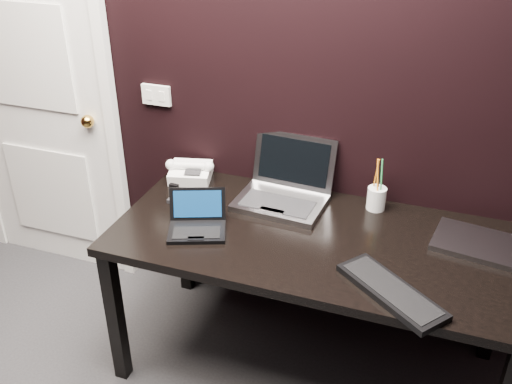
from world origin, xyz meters
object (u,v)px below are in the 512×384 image
(door, at_px, (35,94))
(mobile_phone, at_px, (174,195))
(ext_keyboard, at_px, (391,291))
(netbook, at_px, (197,224))
(closed_laptop, at_px, (478,244))
(silver_laptop, at_px, (284,191))
(desk_phone, at_px, (190,172))
(desk, at_px, (314,251))
(pen_cup, at_px, (376,197))

(door, bearing_deg, mobile_phone, -18.07)
(door, distance_m, ext_keyboard, 2.13)
(netbook, height_order, closed_laptop, netbook)
(silver_laptop, height_order, desk_phone, silver_laptop)
(silver_laptop, relative_size, ext_keyboard, 0.96)
(desk, height_order, pen_cup, pen_cup)
(door, height_order, closed_laptop, door)
(netbook, height_order, silver_laptop, silver_laptop)
(desk, xyz_separation_m, silver_laptop, (-0.21, 0.24, 0.13))
(silver_laptop, xyz_separation_m, closed_laptop, (0.85, -0.09, -0.04))
(silver_laptop, relative_size, pen_cup, 1.68)
(silver_laptop, bearing_deg, ext_keyboard, -42.42)
(closed_laptop, bearing_deg, netbook, -166.39)
(desk, relative_size, netbook, 5.65)
(closed_laptop, height_order, pen_cup, pen_cup)
(silver_laptop, xyz_separation_m, mobile_phone, (-0.47, -0.18, -0.02))
(closed_laptop, bearing_deg, mobile_phone, -176.12)
(door, height_order, ext_keyboard, door)
(door, height_order, silver_laptop, door)
(desk, height_order, closed_laptop, closed_laptop)
(door, relative_size, pen_cup, 8.62)
(desk_phone, bearing_deg, mobile_phone, -84.44)
(mobile_phone, bearing_deg, door, 161.93)
(desk_phone, distance_m, pen_cup, 0.91)
(pen_cup, bearing_deg, silver_laptop, -170.10)
(ext_keyboard, height_order, pen_cup, pen_cup)
(desk, distance_m, ext_keyboard, 0.46)
(pen_cup, bearing_deg, closed_laptop, -19.91)
(silver_laptop, bearing_deg, closed_laptop, -5.88)
(pen_cup, bearing_deg, desk_phone, -178.28)
(silver_laptop, bearing_deg, desk_phone, 174.85)
(ext_keyboard, distance_m, closed_laptop, 0.52)
(silver_laptop, relative_size, desk_phone, 1.69)
(netbook, xyz_separation_m, silver_laptop, (0.27, 0.36, 0.02))
(desk, distance_m, closed_laptop, 0.67)
(silver_laptop, xyz_separation_m, pen_cup, (0.41, 0.07, 0.01))
(netbook, relative_size, pen_cup, 1.21)
(desk, relative_size, mobile_phone, 19.15)
(door, height_order, desk_phone, door)
(door, bearing_deg, closed_laptop, -5.58)
(netbook, relative_size, desk_phone, 1.22)
(ext_keyboard, bearing_deg, pen_cup, 104.46)
(mobile_phone, bearing_deg, closed_laptop, 3.88)
(desk_phone, xyz_separation_m, pen_cup, (0.91, 0.03, 0.01))
(closed_laptop, height_order, desk_phone, desk_phone)
(desk, height_order, desk_phone, desk_phone)
(door, height_order, pen_cup, door)
(silver_laptop, bearing_deg, desk, -48.60)
(netbook, bearing_deg, desk, 14.15)
(desk_phone, height_order, mobile_phone, desk_phone)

